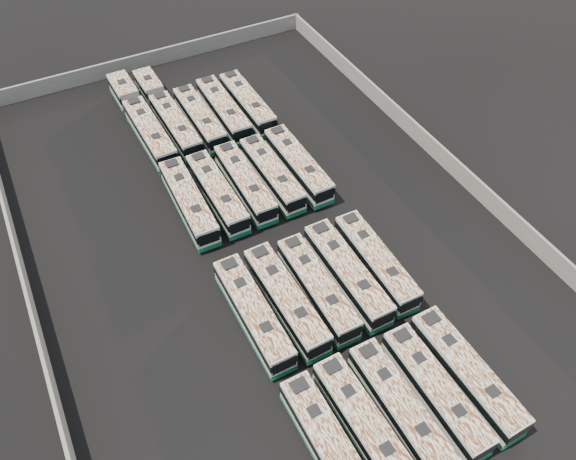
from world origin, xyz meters
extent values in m
plane|color=black|center=(0.00, 0.00, 0.00)|extent=(140.00, 140.00, 0.00)
cube|color=#65635E|center=(0.00, 36.30, 1.10)|extent=(45.20, 0.30, 2.20)
cube|color=#65635E|center=(22.30, 0.00, 1.10)|extent=(0.30, 73.20, 2.20)
cube|color=#65635E|center=(-22.30, 0.00, 1.10)|extent=(0.30, 73.20, 2.20)
cube|color=silver|center=(-5.51, -20.67, 1.61)|extent=(2.40, 11.23, 2.57)
cube|color=#0D5E3E|center=(-5.51, -20.67, 0.67)|extent=(2.45, 11.28, 0.39)
cube|color=black|center=(-5.51, -20.67, 2.04)|extent=(2.46, 11.29, 0.86)
cube|color=silver|center=(-5.51, -20.67, 2.93)|extent=(2.35, 11.01, 0.07)
cube|color=black|center=(-5.53, -18.20, 3.02)|extent=(0.89, 0.89, 0.13)
cube|color=black|center=(-5.54, -15.96, 3.07)|extent=(1.22, 1.04, 0.24)
cylinder|color=black|center=(-6.53, -17.08, 0.47)|extent=(0.27, 0.94, 0.93)
cylinder|color=black|center=(-4.53, -17.07, 0.47)|extent=(0.27, 0.94, 0.93)
cube|color=silver|center=(-2.43, -20.48, 1.61)|extent=(2.56, 11.25, 2.57)
cube|color=#0D5E3E|center=(-2.43, -20.48, 0.67)|extent=(2.61, 11.30, 0.39)
cube|color=black|center=(-2.43, -20.48, 2.04)|extent=(2.62, 11.31, 0.86)
cube|color=silver|center=(-2.43, -20.48, 2.92)|extent=(2.51, 11.03, 0.07)
cube|color=black|center=(-2.38, -22.95, 3.02)|extent=(0.90, 0.90, 0.13)
cube|color=black|center=(-2.48, -18.02, 3.02)|extent=(0.90, 0.90, 0.13)
cube|color=black|center=(-2.53, -15.78, 3.06)|extent=(1.23, 1.05, 0.24)
cylinder|color=black|center=(-3.50, -16.92, 0.47)|extent=(0.28, 0.94, 0.93)
cylinder|color=black|center=(-1.50, -16.88, 0.47)|extent=(0.28, 0.94, 0.93)
cube|color=silver|center=(0.67, -20.54, 1.59)|extent=(2.32, 11.06, 2.53)
cube|color=#0D5E3E|center=(0.67, -20.54, 0.66)|extent=(2.37, 11.11, 0.39)
cube|color=black|center=(0.67, -20.54, 2.01)|extent=(2.38, 11.12, 0.85)
cube|color=silver|center=(0.67, -20.54, 2.88)|extent=(2.28, 10.84, 0.06)
cube|color=black|center=(0.67, -22.97, 2.98)|extent=(0.88, 0.88, 0.13)
cube|color=black|center=(0.68, -18.11, 2.98)|extent=(0.88, 0.88, 0.13)
cube|color=black|center=(0.68, -15.90, 3.02)|extent=(1.20, 1.02, 0.24)
cylinder|color=black|center=(1.65, -24.08, 0.46)|extent=(0.26, 0.92, 0.92)
cylinder|color=black|center=(-0.30, -17.00, 0.46)|extent=(0.26, 0.92, 0.92)
cylinder|color=black|center=(1.67, -17.00, 0.46)|extent=(0.26, 0.92, 0.92)
cube|color=silver|center=(3.87, -20.64, 1.59)|extent=(2.33, 11.06, 2.53)
cube|color=#0D5E3E|center=(3.87, -20.64, 0.66)|extent=(2.38, 11.11, 0.39)
cube|color=black|center=(3.87, -20.64, 2.01)|extent=(2.39, 11.12, 0.85)
cube|color=black|center=(3.86, -26.19, 1.89)|extent=(2.03, 0.06, 1.34)
cube|color=silver|center=(3.87, -20.64, 2.88)|extent=(2.28, 10.84, 0.06)
cube|color=black|center=(3.87, -23.08, 2.98)|extent=(0.88, 0.88, 0.13)
cube|color=black|center=(3.88, -18.21, 2.98)|extent=(0.88, 0.88, 0.13)
cube|color=black|center=(3.88, -16.00, 3.02)|extent=(1.20, 1.02, 0.24)
cylinder|color=black|center=(2.88, -24.18, 0.46)|extent=(0.26, 0.92, 0.92)
cylinder|color=black|center=(4.85, -24.18, 0.46)|extent=(0.26, 0.92, 0.92)
cylinder|color=black|center=(2.89, -17.10, 0.46)|extent=(0.26, 0.92, 0.92)
cylinder|color=black|center=(4.87, -17.11, 0.46)|extent=(0.26, 0.92, 0.92)
cube|color=silver|center=(6.97, -20.58, 1.64)|extent=(2.56, 11.42, 2.61)
cube|color=#0D5E3E|center=(6.97, -20.58, 0.68)|extent=(2.61, 11.47, 0.40)
cube|color=black|center=(6.97, -20.58, 2.07)|extent=(2.62, 11.48, 0.87)
cube|color=black|center=(7.07, -26.29, 1.94)|extent=(2.09, 0.10, 1.38)
cube|color=#0D5E3E|center=(7.07, -26.29, 0.49)|extent=(2.37, 0.14, 0.27)
cube|color=silver|center=(6.97, -20.58, 2.97)|extent=(2.51, 11.19, 0.07)
cube|color=black|center=(7.01, -23.09, 3.06)|extent=(0.92, 0.92, 0.13)
cube|color=black|center=(6.93, -18.08, 3.06)|extent=(0.92, 0.92, 0.13)
cube|color=black|center=(6.89, -15.80, 3.11)|extent=(1.25, 1.06, 0.25)
cylinder|color=black|center=(6.02, -24.24, 0.47)|extent=(0.28, 0.95, 0.95)
cylinder|color=black|center=(8.05, -24.21, 0.47)|extent=(0.28, 0.95, 0.95)
cylinder|color=black|center=(5.89, -16.96, 0.47)|extent=(0.28, 0.95, 0.95)
cylinder|color=black|center=(7.92, -16.92, 0.47)|extent=(0.28, 0.95, 0.95)
cube|color=silver|center=(-5.50, -7.70, 1.65)|extent=(2.42, 11.46, 2.63)
cube|color=#0D5E3E|center=(-5.50, -7.70, 0.69)|extent=(2.47, 11.51, 0.40)
cube|color=black|center=(-5.50, -7.70, 2.08)|extent=(2.48, 11.52, 0.88)
cube|color=black|center=(-5.48, -13.45, 1.96)|extent=(2.10, 0.07, 1.38)
cube|color=#0D5E3E|center=(-5.48, -13.45, 0.50)|extent=(2.39, 0.11, 0.27)
cube|color=silver|center=(-5.50, -7.70, 2.99)|extent=(2.37, 11.23, 0.07)
cube|color=black|center=(-5.49, -10.22, 3.08)|extent=(0.91, 0.91, 0.13)
cube|color=black|center=(-5.51, -5.18, 3.08)|extent=(0.91, 0.91, 0.13)
cube|color=black|center=(-5.51, -2.88, 3.13)|extent=(1.24, 1.05, 0.25)
cylinder|color=black|center=(-6.51, -11.37, 0.48)|extent=(0.27, 0.96, 0.95)
cylinder|color=black|center=(-4.47, -11.36, 0.48)|extent=(0.27, 0.96, 0.95)
cylinder|color=black|center=(-6.53, -4.03, 0.48)|extent=(0.27, 0.96, 0.95)
cylinder|color=black|center=(-4.49, -4.03, 0.48)|extent=(0.27, 0.96, 0.95)
cube|color=silver|center=(-2.39, -7.79, 1.66)|extent=(2.64, 11.59, 2.65)
cube|color=#0D5E3E|center=(-2.39, -7.79, 0.69)|extent=(2.69, 11.64, 0.40)
cube|color=black|center=(-2.39, -7.79, 2.10)|extent=(2.70, 11.65, 0.89)
cube|color=black|center=(-2.27, -13.58, 1.97)|extent=(2.12, 0.10, 1.40)
cube|color=#0D5E3E|center=(-2.27, -13.58, 0.50)|extent=(2.41, 0.15, 0.27)
cube|color=silver|center=(-2.39, -7.79, 3.01)|extent=(2.59, 11.36, 0.07)
cube|color=black|center=(-2.34, -10.32, 3.11)|extent=(0.93, 0.93, 0.13)
cube|color=black|center=(-2.44, -5.25, 3.11)|extent=(0.93, 0.93, 0.13)
cube|color=black|center=(-2.49, -2.94, 3.16)|extent=(1.27, 1.08, 0.25)
cylinder|color=black|center=(-3.34, -11.50, 0.48)|extent=(0.29, 0.97, 0.96)
cylinder|color=black|center=(-1.28, -11.46, 0.48)|extent=(0.29, 0.97, 0.96)
cylinder|color=black|center=(-3.49, -4.11, 0.48)|extent=(0.29, 0.97, 0.96)
cylinder|color=black|center=(-1.43, -4.07, 0.48)|extent=(0.29, 0.97, 0.96)
cube|color=silver|center=(0.69, -7.91, 1.60)|extent=(2.41, 11.17, 2.56)
cube|color=#0D5E3E|center=(0.69, -7.91, 0.67)|extent=(2.46, 11.22, 0.39)
cube|color=black|center=(0.69, -7.91, 2.03)|extent=(2.47, 11.23, 0.85)
cube|color=black|center=(0.65, -13.50, 1.90)|extent=(2.04, 0.08, 1.35)
cube|color=#0D5E3E|center=(0.65, -13.50, 0.48)|extent=(2.32, 0.12, 0.26)
cube|color=silver|center=(0.69, -7.91, 2.91)|extent=(2.36, 10.94, 0.07)
cube|color=black|center=(0.67, -10.36, 3.00)|extent=(0.89, 0.89, 0.13)
cube|color=black|center=(0.71, -5.46, 3.00)|extent=(0.89, 0.89, 0.13)
cube|color=black|center=(0.73, -3.23, 3.05)|extent=(1.22, 1.03, 0.24)
cylinder|color=black|center=(-0.33, -11.47, 0.46)|extent=(0.27, 0.93, 0.93)
cylinder|color=black|center=(1.66, -11.48, 0.46)|extent=(0.27, 0.93, 0.93)
cylinder|color=black|center=(-0.27, -4.33, 0.46)|extent=(0.27, 0.93, 0.93)
cylinder|color=black|center=(1.72, -4.35, 0.46)|extent=(0.27, 0.93, 0.93)
cube|color=silver|center=(3.84, -7.81, 1.66)|extent=(2.43, 11.57, 2.65)
cube|color=#0D5E3E|center=(3.84, -7.81, 0.69)|extent=(2.48, 11.62, 0.40)
cube|color=black|center=(3.84, -7.81, 2.10)|extent=(2.49, 11.63, 0.89)
cube|color=black|center=(3.86, -13.61, 1.98)|extent=(2.12, 0.06, 1.40)
cube|color=#0D5E3E|center=(3.86, -13.61, 0.50)|extent=(2.41, 0.11, 0.27)
cube|color=silver|center=(3.84, -7.81, 3.02)|extent=(2.39, 11.34, 0.07)
cube|color=black|center=(3.85, -10.35, 3.11)|extent=(0.92, 0.92, 0.13)
cube|color=black|center=(3.84, -5.26, 3.11)|extent=(0.92, 0.92, 0.13)
cube|color=black|center=(3.83, -2.95, 3.16)|extent=(1.26, 1.06, 0.25)
cylinder|color=black|center=(2.82, -11.51, 0.48)|extent=(0.27, 0.96, 0.96)
cylinder|color=black|center=(4.88, -11.51, 0.48)|extent=(0.27, 0.96, 0.96)
cylinder|color=black|center=(2.80, -4.11, 0.48)|extent=(0.27, 0.96, 0.96)
cylinder|color=black|center=(4.87, -4.10, 0.48)|extent=(0.27, 0.96, 0.96)
cube|color=silver|center=(6.96, -7.79, 1.60)|extent=(2.54, 11.15, 2.55)
cube|color=#0D5E3E|center=(6.96, -7.79, 0.67)|extent=(2.59, 11.21, 0.39)
cube|color=black|center=(6.96, -7.79, 2.02)|extent=(2.60, 11.22, 0.85)
cube|color=black|center=(6.85, -13.37, 1.90)|extent=(2.04, 0.10, 1.34)
cube|color=#0D5E3E|center=(6.85, -13.37, 0.48)|extent=(2.32, 0.15, 0.26)
cube|color=silver|center=(6.96, -7.79, 2.90)|extent=(2.49, 10.93, 0.06)
cube|color=black|center=(6.91, -10.24, 2.99)|extent=(0.90, 0.90, 0.13)
cube|color=black|center=(7.01, -5.35, 2.99)|extent=(0.90, 0.90, 0.13)
cube|color=black|center=(7.05, -3.13, 3.04)|extent=(1.22, 1.04, 0.24)
cylinder|color=black|center=(5.90, -11.33, 0.46)|extent=(0.28, 0.93, 0.93)
cylinder|color=black|center=(7.88, -11.37, 0.46)|extent=(0.28, 0.93, 0.93)
cylinder|color=black|center=(6.04, -4.22, 0.46)|extent=(0.28, 0.93, 0.93)
cylinder|color=black|center=(8.02, -4.26, 0.46)|extent=(0.28, 0.93, 0.93)
cube|color=silver|center=(-5.55, 7.49, 1.64)|extent=(2.65, 11.48, 2.62)
cube|color=#0D5E3E|center=(-5.55, 7.49, 0.69)|extent=(2.70, 11.53, 0.40)
cube|color=black|center=(-5.55, 7.49, 2.08)|extent=(2.71, 11.54, 0.88)
cube|color=black|center=(-5.69, 1.75, 1.95)|extent=(2.10, 0.11, 1.38)
cube|color=#0D5E3E|center=(-5.69, 1.75, 0.50)|extent=(2.38, 0.16, 0.27)
cube|color=silver|center=(-5.55, 7.49, 2.98)|extent=(2.59, 11.25, 0.07)
cube|color=black|center=(-5.61, 4.97, 3.08)|extent=(0.93, 0.93, 0.13)
cube|color=black|center=(-5.50, 10.00, 3.08)|extent=(0.93, 0.93, 0.13)
cube|color=black|center=(-5.44, 12.28, 3.12)|extent=(1.26, 1.08, 0.25)
cylinder|color=black|center=(-6.66, 3.85, 0.48)|extent=(0.29, 0.96, 0.95)
cylinder|color=black|center=(-4.62, 3.80, 0.48)|extent=(0.29, 0.96, 0.95)
cylinder|color=black|center=(-6.49, 11.17, 0.48)|extent=(0.29, 0.96, 0.95)
cylinder|color=black|center=(-4.45, 11.12, 0.48)|extent=(0.29, 0.96, 0.95)
cube|color=silver|center=(-2.48, 7.42, 1.61)|extent=(2.39, 11.18, 2.56)
cube|color=#0D5E3E|center=(-2.48, 7.42, 0.67)|extent=(2.44, 11.23, 0.39)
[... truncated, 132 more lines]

